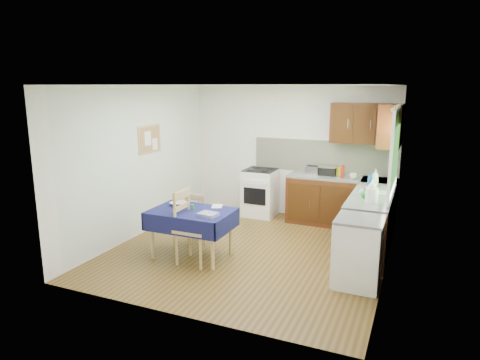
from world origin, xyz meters
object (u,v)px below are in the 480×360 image
at_px(sandwich_press, 328,170).
at_px(kettle, 372,194).
at_px(chair_far, 199,216).
at_px(chair_near, 191,225).
at_px(toaster, 312,170).
at_px(dish_rack, 373,192).
at_px(dining_table, 191,217).

xyz_separation_m(sandwich_press, kettle, (0.95, -1.65, 0.04)).
relative_size(chair_far, sandwich_press, 2.85).
bearing_deg(chair_near, chair_far, 21.26).
bearing_deg(sandwich_press, chair_near, -127.27).
distance_m(chair_far, toaster, 2.32).
distance_m(toaster, kettle, 1.99).
bearing_deg(chair_far, dish_rack, -163.50).
bearing_deg(dish_rack, dining_table, -154.18).
bearing_deg(sandwich_press, toaster, -171.11).
xyz_separation_m(dining_table, chair_near, (0.09, -0.17, -0.05)).
relative_size(sandwich_press, dish_rack, 0.76).
bearing_deg(kettle, toaster, 127.99).
height_order(dining_table, chair_near, chair_near).
bearing_deg(sandwich_press, kettle, -69.34).
distance_m(chair_far, kettle, 2.69).
bearing_deg(chair_far, kettle, -176.01).
bearing_deg(toaster, dining_table, -134.73).
height_order(chair_far, toaster, toaster).
xyz_separation_m(chair_far, chair_near, (0.28, -0.72, 0.11)).
bearing_deg(chair_near, dining_table, 28.57).
relative_size(chair_near, toaster, 4.60).
bearing_deg(dining_table, sandwich_press, 52.27).
relative_size(dining_table, dish_rack, 3.00).
bearing_deg(chair_near, kettle, -67.98).
relative_size(toaster, dish_rack, 0.58).
bearing_deg(dish_rack, sandwich_press, 126.38).
relative_size(chair_near, dish_rack, 2.69).
distance_m(toaster, sandwich_press, 0.29).
xyz_separation_m(chair_far, toaster, (1.39, 1.78, 0.53)).
distance_m(dining_table, dish_rack, 2.76).
bearing_deg(toaster, kettle, -69.50).
bearing_deg(sandwich_press, dining_table, -130.51).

